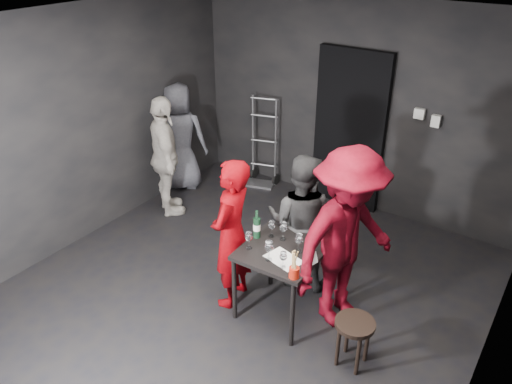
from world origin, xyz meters
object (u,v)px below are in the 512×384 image
Objects in this scene: bystander_grey at (180,136)px; breadstick_cup at (294,265)px; woman_black at (300,222)px; wine_bottle at (257,227)px; tasting_table at (281,258)px; bystander_cream at (165,154)px; server_red at (231,232)px; man_maroon at (348,223)px; stool at (354,330)px; hand_truck at (262,168)px.

breadstick_cup is at bearing 119.89° from bystander_grey.
woman_black is 0.56m from wine_bottle.
bystander_cream reaches higher than tasting_table.
server_red is 1.12m from man_maroon.
stool is 0.30× the size of bystander_grey.
bystander_cream reaches higher than stool.
man_maroon reaches higher than woman_black.
wine_bottle is (0.20, 0.14, 0.05)m from server_red.
bystander_cream is at bearing -129.24° from server_red.
stool is 1.61× the size of wine_bottle.
server_red is at bearing 44.41° from woman_black.
breadstick_cup is (-0.21, -0.57, -0.20)m from man_maroon.
woman_black is 0.86× the size of bystander_cream.
hand_truck is at bearing -169.23° from bystander_grey.
wine_bottle is 1.04× the size of breadstick_cup.
server_red reaches higher than bystander_grey.
wine_bottle is (2.30, -1.45, 0.08)m from bystander_grey.
man_maroon is at bearing 99.03° from server_red.
tasting_table is 2.67× the size of breadstick_cup.
man_maroon is at bearing 126.23° from stool.
bystander_grey is at bearing 147.83° from wine_bottle.
server_red is at bearing 166.80° from breadstick_cup.
server_red is 1.13× the size of woman_black.
server_red reaches higher than breadstick_cup.
bystander_cream is (-3.12, 1.03, 0.46)m from stool.
breadstick_cup is (0.42, -0.84, 0.16)m from woman_black.
bystander_cream is 0.74m from bystander_grey.
hand_truck reaches higher than stool.
server_red is 1.99m from bystander_cream.
man_maroon is (1.02, 0.38, 0.27)m from server_red.
bystander_cream is at bearing 161.68° from stool.
server_red reaches higher than hand_truck.
server_red reaches higher than woman_black.
bystander_grey reaches higher than woman_black.
woman_black reaches higher than tasting_table.
bystander_cream is at bearing 156.37° from breadstick_cup.
hand_truck is 3.28m from breadstick_cup.
hand_truck is at bearing 127.51° from tasting_table.
wine_bottle is at bearing 168.24° from stool.
hand_truck is at bearing -163.94° from server_red.
hand_truck is 1.29m from bystander_grey.
bystander_cream is 5.72× the size of wine_bottle.
tasting_table is at bearing -162.84° from bystander_cream.
woman_black is 0.67× the size of man_maroon.
wine_bottle is at bearing -74.72° from hand_truck.
server_red is 2.63m from bystander_grey.
woman_black is 2.16m from bystander_cream.
stool is 0.92m from man_maroon.
stool is 0.33× the size of woman_black.
hand_truck is 0.78× the size of bystander_cream.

